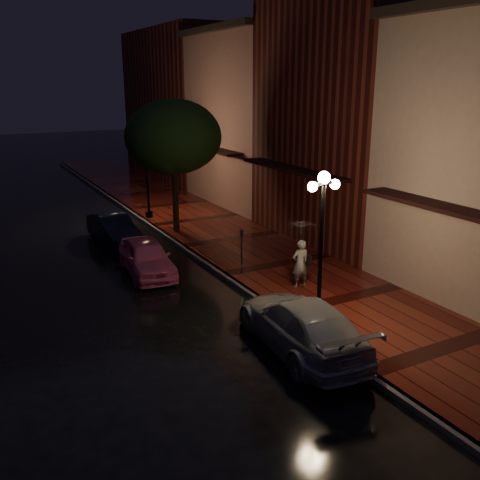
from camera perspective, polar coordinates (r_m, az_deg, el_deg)
ground at (r=18.86m, az=-1.66°, el=-4.03°), size 120.00×120.00×0.00m
sidewalk at (r=19.88m, az=4.14°, el=-2.74°), size 4.50×60.00×0.15m
curb at (r=18.83m, az=-1.66°, el=-3.82°), size 0.25×60.00×0.15m
storefront_mid at (r=23.22m, az=11.93°, el=13.44°), size 5.00×8.00×11.00m
storefront_far at (r=29.85m, az=1.72°, el=12.49°), size 5.00×8.00×9.00m
storefront_extra at (r=38.79m, az=-5.90°, el=14.11°), size 5.00×12.00×10.00m
streetlamp_near at (r=14.16m, az=8.66°, el=-0.20°), size 0.96×0.36×4.31m
streetlamp_far at (r=26.43m, az=-9.90°, el=7.57°), size 0.96×0.36×4.31m
street_tree at (r=23.50m, az=-7.09°, el=10.63°), size 4.16×4.16×5.80m
pink_car at (r=19.27m, az=-9.93°, el=-1.82°), size 1.82×3.85×1.27m
navy_car at (r=23.35m, az=-13.33°, el=1.19°), size 1.54×3.80×1.23m
silver_car at (r=13.89m, az=6.59°, el=-8.96°), size 2.36×4.87×1.37m
woman_with_umbrella at (r=17.26m, az=6.53°, el=-0.39°), size 0.93×0.95×2.24m
parking_meter at (r=19.48m, az=0.17°, el=-0.39°), size 0.14×0.12×1.32m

